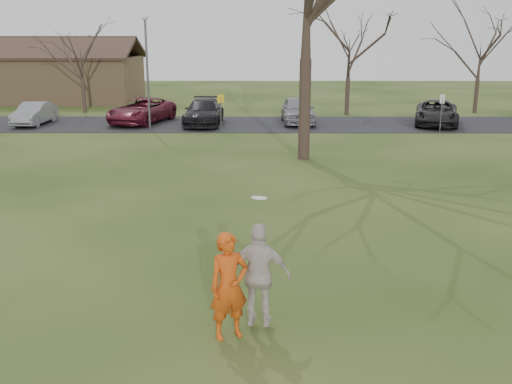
% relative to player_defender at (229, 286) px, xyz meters
% --- Properties ---
extents(ground, '(120.00, 120.00, 0.00)m').
position_rel_player_defender_xyz_m(ground, '(0.45, 0.19, -0.96)').
color(ground, '#1E380F').
rests_on(ground, ground).
extents(parking_strip, '(62.00, 6.50, 0.04)m').
position_rel_player_defender_xyz_m(parking_strip, '(0.45, 25.19, -0.94)').
color(parking_strip, black).
rests_on(parking_strip, ground).
extents(player_defender, '(0.82, 0.70, 1.92)m').
position_rel_player_defender_xyz_m(player_defender, '(0.00, 0.00, 0.00)').
color(player_defender, '#C44710').
rests_on(player_defender, ground).
extents(car_1, '(1.54, 4.03, 1.31)m').
position_rel_player_defender_xyz_m(car_1, '(-12.80, 24.83, -0.26)').
color(car_1, gray).
rests_on(car_1, parking_strip).
extents(car_2, '(3.93, 5.85, 1.49)m').
position_rel_player_defender_xyz_m(car_2, '(-6.57, 25.54, -0.17)').
color(car_2, maroon).
rests_on(car_2, parking_strip).
extents(car_3, '(2.21, 5.18, 1.49)m').
position_rel_player_defender_xyz_m(car_3, '(-2.74, 24.86, -0.17)').
color(car_3, black).
rests_on(car_3, parking_strip).
extents(car_4, '(1.96, 4.69, 1.58)m').
position_rel_player_defender_xyz_m(car_4, '(2.86, 25.49, -0.13)').
color(car_4, gray).
rests_on(car_4, parking_strip).
extents(car_6, '(3.69, 5.58, 1.43)m').
position_rel_player_defender_xyz_m(car_6, '(11.01, 24.79, -0.21)').
color(car_6, black).
rests_on(car_6, parking_strip).
extents(catching_play, '(1.16, 0.61, 2.38)m').
position_rel_player_defender_xyz_m(catching_play, '(0.53, 0.23, 0.11)').
color(catching_play, beige).
rests_on(catching_play, ground).
extents(building, '(20.60, 8.50, 5.14)m').
position_rel_player_defender_xyz_m(building, '(-19.55, 38.19, 0.97)').
color(building, '#8C6D4C').
rests_on(building, ground).
extents(lamp_post, '(0.34, 0.34, 6.27)m').
position_rel_player_defender_xyz_m(lamp_post, '(-5.55, 22.69, 3.01)').
color(lamp_post, '#47474C').
rests_on(lamp_post, ground).
extents(sign_yellow, '(0.35, 0.35, 2.08)m').
position_rel_player_defender_xyz_m(sign_yellow, '(-1.55, 22.19, 0.49)').
color(sign_yellow, '#47474C').
rests_on(sign_yellow, ground).
extents(sign_white, '(0.35, 0.35, 2.08)m').
position_rel_player_defender_xyz_m(sign_white, '(10.45, 22.19, 0.49)').
color(sign_white, '#47474C').
rests_on(sign_white, ground).
extents(small_tree_row, '(55.00, 5.90, 8.50)m').
position_rel_player_defender_xyz_m(small_tree_row, '(4.83, 30.25, 2.94)').
color(small_tree_row, '#352821').
rests_on(small_tree_row, ground).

